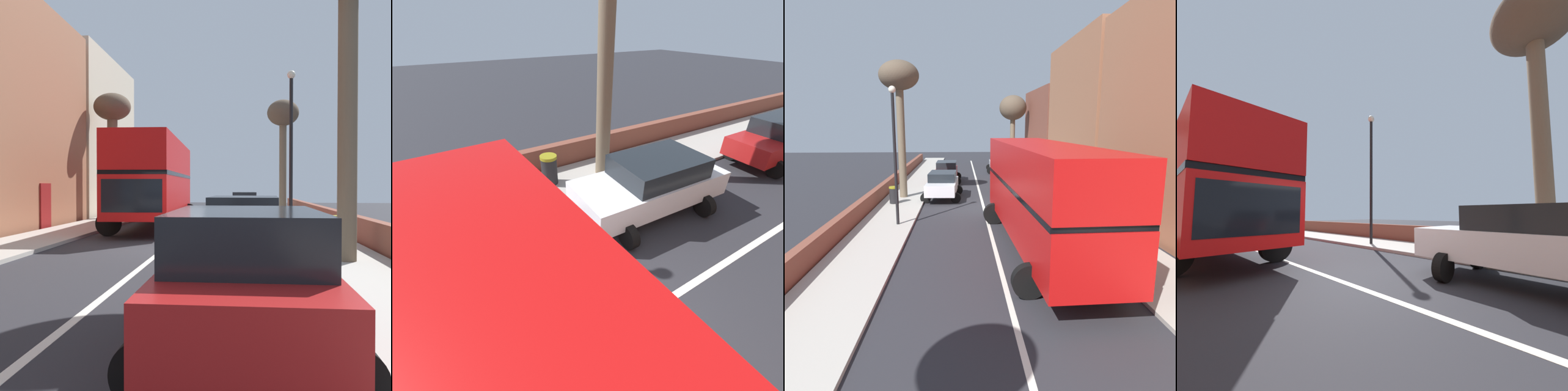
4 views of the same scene
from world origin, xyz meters
TOP-DOWN VIEW (x-y plane):
  - ground_plane at (0.00, 0.00)m, footprint 84.00×84.00m
  - road_centre_line at (0.00, 0.00)m, footprint 0.16×54.00m
  - sidewalk_right at (4.90, 0.00)m, footprint 2.60×60.00m
  - boundary_wall_right at (6.45, 0.00)m, footprint 0.36×54.00m
  - parked_car_red_right_1 at (2.50, -9.28)m, footprint 2.42×4.49m
  - parked_car_white_right_3 at (2.50, -2.56)m, footprint 2.61×4.36m
  - litter_bin_right at (5.30, -0.71)m, footprint 0.55×0.55m

SIDE VIEW (x-z plane):
  - ground_plane at x=0.00m, z-range 0.00..0.00m
  - road_centre_line at x=0.00m, z-range 0.00..0.01m
  - sidewalk_right at x=4.90m, z-range 0.00..0.12m
  - boundary_wall_right at x=6.45m, z-range 0.00..0.93m
  - litter_bin_right at x=5.30m, z-range 0.12..1.13m
  - parked_car_red_right_1 at x=2.50m, z-range 0.11..1.82m
  - parked_car_white_right_3 at x=2.50m, z-range 0.11..1.83m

